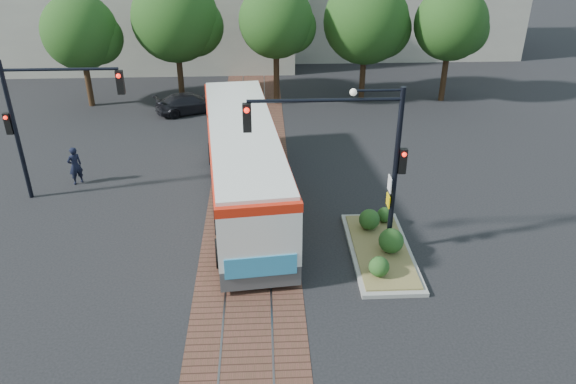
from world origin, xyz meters
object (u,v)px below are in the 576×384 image
at_px(traffic_island, 381,244).
at_px(officer, 75,166).
at_px(signal_pole_left, 40,112).
at_px(parked_car, 190,103).
at_px(city_bus, 243,161).
at_px(signal_pole_main, 361,147).

bearing_deg(traffic_island, officer, 154.11).
xyz_separation_m(signal_pole_left, parked_car, (4.62, 10.46, -3.28)).
height_order(signal_pole_left, officer, signal_pole_left).
distance_m(city_bus, signal_pole_left, 8.40).
relative_size(city_bus, signal_pole_left, 2.16).
bearing_deg(signal_pole_left, city_bus, -5.48).
distance_m(traffic_island, signal_pole_main, 3.95).
bearing_deg(signal_pole_left, officer, 67.66).
xyz_separation_m(traffic_island, signal_pole_main, (-0.96, 0.09, 3.83)).
bearing_deg(signal_pole_left, traffic_island, -20.36).
bearing_deg(signal_pole_main, parked_car, 116.52).
xyz_separation_m(signal_pole_left, officer, (0.52, 1.26, -2.98)).
xyz_separation_m(traffic_island, parked_car, (-8.57, 15.35, 0.26)).
height_order(signal_pole_main, signal_pole_left, signal_pole_main).
bearing_deg(signal_pole_left, parked_car, 66.18).
bearing_deg(parked_car, city_bus, 174.64).
bearing_deg(officer, traffic_island, 112.72).
bearing_deg(signal_pole_left, signal_pole_main, -21.45).
xyz_separation_m(signal_pole_main, signal_pole_left, (-12.23, 4.80, -0.29)).
distance_m(traffic_island, parked_car, 17.58).
relative_size(traffic_island, signal_pole_left, 0.87).
height_order(traffic_island, parked_car, parked_car).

